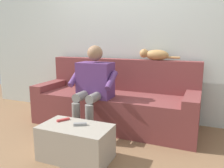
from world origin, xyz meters
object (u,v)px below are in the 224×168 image
at_px(cat_on_backrest, 154,55).
at_px(remote_red, 63,120).
at_px(person_solo_seated, 93,84).
at_px(remote_gray, 80,124).
at_px(couch, 115,103).
at_px(coffee_table, 76,142).

distance_m(cat_on_backrest, remote_red, 1.55).
distance_m(person_solo_seated, remote_gray, 0.74).
bearing_deg(remote_gray, person_solo_seated, 75.56).
bearing_deg(remote_gray, couch, 61.88).
relative_size(coffee_table, remote_red, 5.11).
height_order(couch, cat_on_backrest, cat_on_backrest).
distance_m(couch, remote_gray, 1.03).
distance_m(coffee_table, person_solo_seated, 0.84).
xyz_separation_m(person_solo_seated, remote_gray, (-0.19, 0.65, -0.28)).
bearing_deg(couch, remote_gray, 92.14).
relative_size(couch, cat_on_backrest, 4.06).
height_order(cat_on_backrest, remote_red, cat_on_backrest).
distance_m(couch, person_solo_seated, 0.53).
height_order(couch, remote_red, couch).
xyz_separation_m(coffee_table, remote_gray, (-0.04, -0.03, 0.19)).
distance_m(coffee_table, remote_gray, 0.20).
height_order(coffee_table, cat_on_backrest, cat_on_backrest).
xyz_separation_m(couch, cat_on_backrest, (-0.48, -0.26, 0.68)).
bearing_deg(couch, coffee_table, 90.00).
height_order(couch, coffee_table, couch).
distance_m(couch, coffee_table, 1.07).
xyz_separation_m(coffee_table, cat_on_backrest, (-0.48, -1.32, 0.82)).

